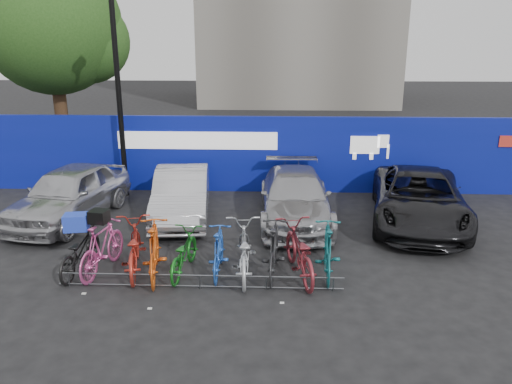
# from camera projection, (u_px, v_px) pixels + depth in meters

# --- Properties ---
(ground) EXTENTS (100.00, 100.00, 0.00)m
(ground) POSITION_uv_depth(u_px,v_px,m) (204.00, 275.00, 10.34)
(ground) COLOR black
(ground) RESTS_ON ground
(hoarding) EXTENTS (22.00, 0.18, 2.40)m
(hoarding) POSITION_uv_depth(u_px,v_px,m) (230.00, 154.00, 15.72)
(hoarding) COLOR navy
(hoarding) RESTS_ON ground
(tree) EXTENTS (5.40, 5.20, 7.80)m
(tree) POSITION_uv_depth(u_px,v_px,m) (58.00, 28.00, 18.71)
(tree) COLOR #382314
(tree) RESTS_ON ground
(lamppost) EXTENTS (0.25, 0.50, 6.11)m
(lamppost) POSITION_uv_depth(u_px,v_px,m) (118.00, 89.00, 14.66)
(lamppost) COLOR black
(lamppost) RESTS_ON ground
(bike_rack) EXTENTS (5.60, 0.03, 0.30)m
(bike_rack) POSITION_uv_depth(u_px,v_px,m) (200.00, 281.00, 9.72)
(bike_rack) COLOR #595B60
(bike_rack) RESTS_ON ground
(car_0) EXTENTS (2.51, 4.54, 1.46)m
(car_0) POSITION_uv_depth(u_px,v_px,m) (69.00, 193.00, 13.30)
(car_0) COLOR #ACADB1
(car_0) RESTS_ON ground
(car_1) EXTENTS (1.86, 4.16, 1.33)m
(car_1) POSITION_uv_depth(u_px,v_px,m) (182.00, 194.00, 13.49)
(car_1) COLOR #B2B3B7
(car_1) RESTS_ON ground
(car_2) EXTENTS (1.92, 4.54, 1.31)m
(car_2) POSITION_uv_depth(u_px,v_px,m) (295.00, 197.00, 13.28)
(car_2) COLOR #A2A2A7
(car_2) RESTS_ON ground
(car_3) EXTENTS (3.14, 5.30, 1.38)m
(car_3) POSITION_uv_depth(u_px,v_px,m) (419.00, 198.00, 13.05)
(car_3) COLOR black
(car_3) RESTS_ON ground
(bike_0) EXTENTS (0.76, 1.83, 0.94)m
(bike_0) POSITION_uv_depth(u_px,v_px,m) (79.00, 251.00, 10.35)
(bike_0) COLOR black
(bike_0) RESTS_ON ground
(bike_1) EXTENTS (0.82, 1.89, 1.10)m
(bike_1) POSITION_uv_depth(u_px,v_px,m) (102.00, 247.00, 10.32)
(bike_1) COLOR #CE4A90
(bike_1) RESTS_ON ground
(bike_2) EXTENTS (1.12, 2.14, 1.07)m
(bike_2) POSITION_uv_depth(u_px,v_px,m) (133.00, 248.00, 10.34)
(bike_2) COLOR #B42C20
(bike_2) RESTS_ON ground
(bike_3) EXTENTS (0.87, 2.00, 1.16)m
(bike_3) POSITION_uv_depth(u_px,v_px,m) (154.00, 250.00, 10.11)
(bike_3) COLOR #DF5515
(bike_3) RESTS_ON ground
(bike_4) EXTENTS (0.79, 1.77, 0.90)m
(bike_4) POSITION_uv_depth(u_px,v_px,m) (183.00, 253.00, 10.29)
(bike_4) COLOR #156A19
(bike_4) RESTS_ON ground
(bike_5) EXTENTS (0.47, 1.65, 0.99)m
(bike_5) POSITION_uv_depth(u_px,v_px,m) (219.00, 251.00, 10.25)
(bike_5) COLOR blue
(bike_5) RESTS_ON ground
(bike_6) EXTENTS (0.86, 2.10, 1.08)m
(bike_6) POSITION_uv_depth(u_px,v_px,m) (243.00, 251.00, 10.19)
(bike_6) COLOR #AEB3B6
(bike_6) RESTS_ON ground
(bike_7) EXTENTS (0.66, 1.88, 1.11)m
(bike_7) POSITION_uv_depth(u_px,v_px,m) (274.00, 249.00, 10.21)
(bike_7) COLOR #272729
(bike_7) RESTS_ON ground
(bike_8) EXTENTS (1.15, 2.19, 1.10)m
(bike_8) POSITION_uv_depth(u_px,v_px,m) (299.00, 252.00, 10.12)
(bike_8) COLOR maroon
(bike_8) RESTS_ON ground
(bike_9) EXTENTS (0.63, 1.87, 1.10)m
(bike_9) POSITION_uv_depth(u_px,v_px,m) (328.00, 250.00, 10.19)
(bike_9) COLOR #146469
(bike_9) RESTS_ON ground
(cargo_crate) EXTENTS (0.52, 0.43, 0.33)m
(cargo_crate) POSITION_uv_depth(u_px,v_px,m) (76.00, 222.00, 10.16)
(cargo_crate) COLOR blue
(cargo_crate) RESTS_ON bike_0
(cargo_topcase) EXTENTS (0.40, 0.37, 0.26)m
(cargo_topcase) POSITION_uv_depth(u_px,v_px,m) (99.00, 216.00, 10.12)
(cargo_topcase) COLOR black
(cargo_topcase) RESTS_ON bike_1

